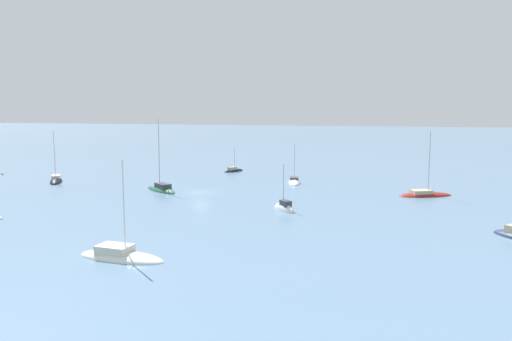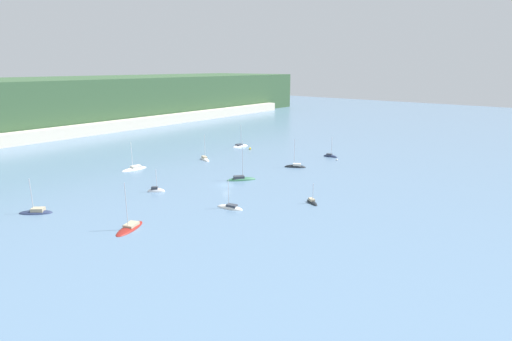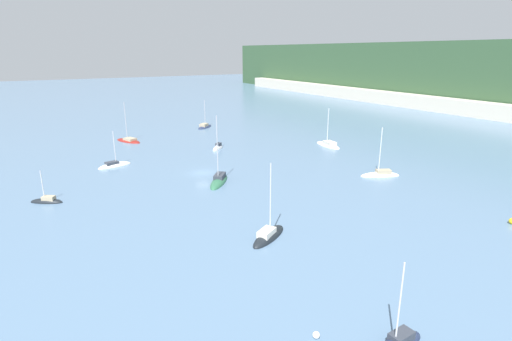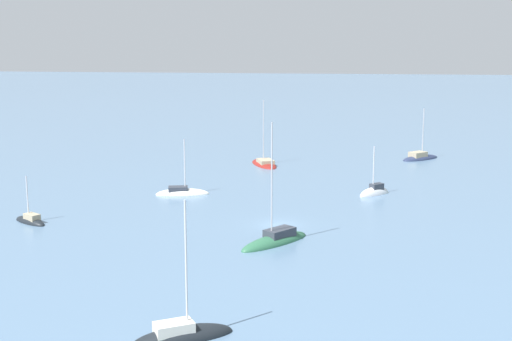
{
  "view_description": "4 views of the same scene",
  "coord_description": "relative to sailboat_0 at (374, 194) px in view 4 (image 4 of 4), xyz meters",
  "views": [
    {
      "loc": [
        -28.99,
        74.97,
        13.68
      ],
      "look_at": [
        -7.54,
        -7.07,
        2.94
      ],
      "focal_mm": 35.0,
      "sensor_mm": 36.0,
      "label": 1
    },
    {
      "loc": [
        -78.02,
        -74.49,
        32.66
      ],
      "look_at": [
        6.57,
        -5.51,
        3.91
      ],
      "focal_mm": 28.0,
      "sensor_mm": 36.0,
      "label": 2
    },
    {
      "loc": [
        67.76,
        -27.24,
        22.1
      ],
      "look_at": [
        8.98,
        6.54,
        1.81
      ],
      "focal_mm": 28.0,
      "sensor_mm": 36.0,
      "label": 3
    },
    {
      "loc": [
        72.89,
        7.12,
        19.87
      ],
      "look_at": [
        -10.81,
        -3.86,
        3.74
      ],
      "focal_mm": 50.0,
      "sensor_mm": 36.0,
      "label": 4
    }
  ],
  "objects": [
    {
      "name": "sailboat_3",
      "position": [
        45.69,
        -14.08,
        0.0
      ],
      "size": [
        5.41,
        7.16,
        10.35
      ],
      "rotation": [
        0.0,
        0.0,
        2.11
      ],
      "color": "black",
      "rests_on": "ground_plane"
    },
    {
      "name": "sailboat_7",
      "position": [
        18.62,
        -37.13,
        -0.01
      ],
      "size": [
        4.01,
        5.0,
        5.7
      ],
      "rotation": [
        0.0,
        0.0,
        4.13
      ],
      "color": "black",
      "rests_on": "ground_plane"
    },
    {
      "name": "ground_plane",
      "position": [
        16.07,
        -10.55,
        -0.12
      ],
      "size": [
        600.0,
        600.0,
        0.0
      ],
      "primitive_type": "plane",
      "color": "slate"
    },
    {
      "name": "sailboat_2",
      "position": [
        22.78,
        -10.23,
        0.02
      ],
      "size": [
        8.25,
        7.17,
        12.65
      ],
      "rotation": [
        0.0,
        0.0,
        5.62
      ],
      "color": "#2D6647",
      "rests_on": "ground_plane"
    },
    {
      "name": "sailboat_0",
      "position": [
        0.0,
        0.0,
        0.0
      ],
      "size": [
        4.16,
        4.45,
        7.22
      ],
      "rotation": [
        0.0,
        0.0,
        5.44
      ],
      "color": "silver",
      "rests_on": "ground_plane"
    },
    {
      "name": "sailboat_6",
      "position": [
        -27.34,
        8.17,
        0.02
      ],
      "size": [
        6.93,
        7.29,
        8.89
      ],
      "rotation": [
        0.0,
        0.0,
        2.3
      ],
      "color": "#232D4C",
      "rests_on": "ground_plane"
    },
    {
      "name": "sailboat_10",
      "position": [
        -19.03,
        -16.29,
        -0.01
      ],
      "size": [
        9.06,
        6.18,
        10.56
      ],
      "rotation": [
        0.0,
        0.0,
        3.55
      ],
      "color": "maroon",
      "rests_on": "ground_plane"
    },
    {
      "name": "sailboat_4",
      "position": [
        3.04,
        -24.13,
        -0.03
      ],
      "size": [
        3.55,
        7.04,
        7.82
      ],
      "rotation": [
        0.0,
        0.0,
        1.8
      ],
      "color": "white",
      "rests_on": "ground_plane"
    }
  ]
}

